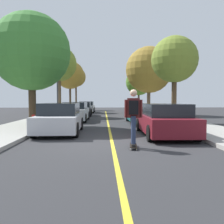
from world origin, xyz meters
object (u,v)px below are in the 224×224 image
Objects in this scene: parked_car_left_far at (82,109)px; street_tree_left_far at (70,75)px; fire_hydrant at (34,121)px; street_tree_left_nearest at (31,52)px; skateboard at (133,145)px; street_tree_right_nearest at (175,60)px; street_tree_right_near at (149,70)px; streetlamp at (57,83)px; skateboarder at (133,113)px; parked_car_right_nearest at (164,120)px; street_tree_right_far at (139,82)px; street_tree_left_near at (59,64)px; street_tree_left_farthest at (76,77)px; parked_car_right_near at (143,114)px; parked_car_left_near at (76,112)px; parked_car_left_nearest at (60,119)px; parked_car_left_farthest at (87,107)px.

parked_car_left_far is 7.78m from street_tree_left_far.
fire_hydrant is (-1.50, -11.26, -0.19)m from parked_car_left_far.
street_tree_left_nearest is 7.44× the size of skateboard.
street_tree_right_nearest is (8.82, -14.04, -0.39)m from street_tree_left_far.
parked_car_left_far is 7.95m from street_tree_right_near.
skateboarder is at bearing -68.96° from streetlamp.
parked_car_right_nearest is 15.03m from street_tree_right_near.
street_tree_right_far reaches higher than parked_car_left_far.
street_tree_left_far is 10.19m from street_tree_right_near.
street_tree_left_near is 0.93× the size of street_tree_right_near.
parked_car_right_nearest is 0.72× the size of street_tree_left_nearest.
parked_car_right_nearest is 0.72× the size of street_tree_left_farthest.
street_tree_right_near is at bearing 90.00° from street_tree_right_nearest.
street_tree_right_nearest reaches higher than parked_car_right_near.
parked_car_left_near is at bearing 61.74° from street_tree_left_nearest.
parked_car_right_nearest is at bearing 58.15° from skateboarder.
parked_car_left_far is 16.09m from skateboard.
street_tree_left_farthest is (-6.77, 25.94, 4.27)m from parked_car_right_nearest.
streetlamp is at bearing -150.99° from street_tree_right_near.
street_tree_left_far is at bearing 109.17° from parked_car_right_nearest.
street_tree_right_far is 24.55m from skateboarder.
street_tree_left_nearest is at bearing -118.26° from parked_car_left_near.
skateboard is (5.06, -22.18, -4.53)m from street_tree_left_far.
parked_car_left_far is 0.65× the size of street_tree_left_nearest.
street_tree_right_nearest is at bearing -16.02° from parked_car_left_near.
parked_car_left_near is 5.01× the size of skateboard.
street_tree_left_nearest is 3.54× the size of skateboarder.
skateboarder is at bearing -73.42° from parked_car_left_near.
parked_car_left_far is at bearing 90.00° from parked_car_left_nearest.
street_tree_left_nearest is at bearing -92.83° from streetlamp.
street_tree_left_farthest is (-2.05, 12.86, 4.29)m from parked_car_left_far.
parked_car_left_nearest reaches higher than fire_hydrant.
street_tree_left_far is at bearing 115.79° from parked_car_right_near.
parked_car_left_near is at bearing 122.62° from parked_car_right_nearest.
street_tree_left_nearest is 9.01m from street_tree_right_nearest.
skateboard is (-1.70, -8.18, -0.54)m from parked_car_right_near.
street_tree_right_nearest reaches higher than parked_car_left_far.
parked_car_left_farthest is 0.93× the size of parked_car_right_near.
street_tree_right_near is at bearing -90.00° from street_tree_right_far.
street_tree_right_nearest is at bearing 33.80° from parked_car_left_nearest.
parked_car_left_near is 0.76× the size of street_tree_right_nearest.
street_tree_left_farthest is at bearing 90.00° from street_tree_left_far.
street_tree_left_nearest is (-2.05, -3.81, 3.61)m from parked_car_left_near.
street_tree_right_near is at bearing 77.01° from parked_car_right_near.
parked_car_left_nearest is at bearing -116.69° from street_tree_right_near.
streetlamp reaches higher than parked_car_right_near.
parked_car_right_nearest is 21.70m from street_tree_right_far.
parked_car_right_near is at bearing -45.11° from street_tree_left_near.
fire_hydrant is 6.41m from skateboard.
street_tree_right_nearest is 8.94m from street_tree_right_near.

